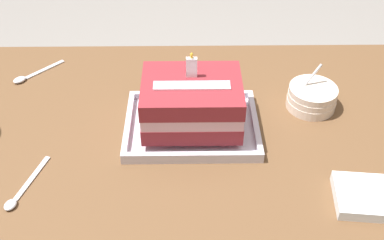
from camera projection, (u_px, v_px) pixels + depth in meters
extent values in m
cube|color=brown|center=(190.00, 138.00, 1.03)|extent=(1.23, 0.73, 0.04)
cube|color=brown|center=(21.00, 162.00, 1.51)|extent=(0.06, 0.06, 0.73)
cube|color=brown|center=(357.00, 159.00, 1.52)|extent=(0.06, 0.06, 0.73)
cube|color=silver|center=(194.00, 127.00, 1.03)|extent=(0.29, 0.22, 0.01)
cube|color=silver|center=(195.00, 156.00, 0.94)|extent=(0.29, 0.01, 0.02)
cube|color=silver|center=(193.00, 95.00, 1.10)|extent=(0.29, 0.01, 0.02)
cube|color=silver|center=(131.00, 124.00, 1.02)|extent=(0.01, 0.20, 0.02)
cube|color=silver|center=(257.00, 123.00, 1.02)|extent=(0.01, 0.20, 0.02)
cube|color=maroon|center=(194.00, 114.00, 1.00)|extent=(0.21, 0.16, 0.04)
cube|color=beige|center=(194.00, 102.00, 0.98)|extent=(0.21, 0.16, 0.03)
cube|color=maroon|center=(194.00, 90.00, 0.96)|extent=(0.21, 0.16, 0.04)
cube|color=beige|center=(194.00, 86.00, 0.94)|extent=(0.16, 0.03, 0.00)
cube|color=white|center=(194.00, 67.00, 0.95)|extent=(0.02, 0.01, 0.04)
ellipsoid|color=yellow|center=(194.00, 56.00, 0.93)|extent=(0.01, 0.01, 0.01)
cylinder|color=silver|center=(313.00, 102.00, 1.08)|extent=(0.11, 0.11, 0.02)
cylinder|color=silver|center=(314.00, 97.00, 1.07)|extent=(0.11, 0.11, 0.02)
cylinder|color=silver|center=(315.00, 92.00, 1.06)|extent=(0.11, 0.11, 0.02)
cylinder|color=silver|center=(313.00, 78.00, 1.06)|extent=(0.05, 0.03, 0.07)
ellipsoid|color=silver|center=(13.00, 205.00, 0.86)|extent=(0.03, 0.03, 0.01)
cube|color=silver|center=(35.00, 178.00, 0.91)|extent=(0.05, 0.12, 0.00)
ellipsoid|color=silver|center=(21.00, 80.00, 1.16)|extent=(0.04, 0.04, 0.01)
cube|color=silver|center=(47.00, 69.00, 1.21)|extent=(0.09, 0.09, 0.00)
cube|color=white|center=(365.00, 197.00, 0.86)|extent=(0.11, 0.11, 0.02)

